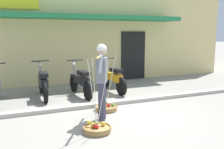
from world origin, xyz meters
TOP-DOWN VIEW (x-y plane):
  - ground_plane at (0.00, 0.00)m, footprint 90.00×90.00m
  - sidewalk_curb at (0.00, 0.70)m, footprint 20.00×0.24m
  - fruit_vendor at (-0.48, -0.35)m, footprint 0.73×1.27m
  - fruit_basket_left_side at (-0.14, 0.28)m, footprint 0.58×0.58m
  - fruit_basket_right_side at (-0.83, -0.97)m, footprint 0.58×0.58m
  - motorcycle_second_in_row at (-1.41, 2.17)m, footprint 0.54×1.82m
  - motorcycle_third_in_row at (-0.31, 1.98)m, footprint 0.54×1.82m
  - motorcycle_end_of_row at (0.83, 2.10)m, footprint 0.54×1.82m
  - storefront_building at (0.62, 6.51)m, footprint 13.00×6.00m

SIDE VIEW (x-z plane):
  - ground_plane at x=0.00m, z-range 0.00..0.00m
  - sidewalk_curb at x=0.00m, z-range 0.00..0.10m
  - fruit_basket_right_side at x=-0.83m, z-range -0.65..0.81m
  - fruit_basket_left_side at x=-0.14m, z-range -0.64..0.81m
  - motorcycle_second_in_row at x=-1.41m, z-range -0.09..1.00m
  - motorcycle_third_in_row at x=-0.31m, z-range -0.09..1.00m
  - motorcycle_end_of_row at x=0.83m, z-range -0.09..1.00m
  - fruit_vendor at x=-0.48m, z-range 0.13..1.82m
  - storefront_building at x=0.62m, z-range 0.00..4.20m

